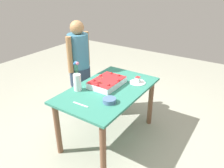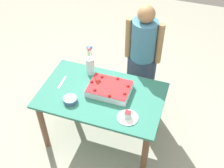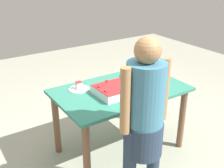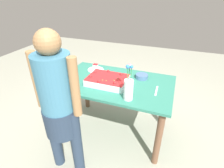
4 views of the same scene
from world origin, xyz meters
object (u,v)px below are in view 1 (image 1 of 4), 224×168
at_px(sheet_cake, 107,82).
at_px(person_standing, 79,64).
at_px(fruit_bowl, 109,100).
at_px(serving_plate_with_slice, 138,81).
at_px(flower_vase, 77,81).
at_px(cake_knife, 81,105).

xyz_separation_m(sheet_cake, person_standing, (-0.20, -0.65, 0.06)).
height_order(sheet_cake, fruit_bowl, sheet_cake).
bearing_deg(serving_plate_with_slice, flower_vase, -40.69).
distance_m(sheet_cake, serving_plate_with_slice, 0.42).
bearing_deg(cake_knife, person_standing, -50.18).
bearing_deg(fruit_bowl, person_standing, -120.89).
relative_size(flower_vase, person_standing, 0.25).
distance_m(cake_knife, fruit_bowl, 0.32).
height_order(cake_knife, person_standing, person_standing).
distance_m(cake_knife, flower_vase, 0.38).
xyz_separation_m(sheet_cake, serving_plate_with_slice, (-0.29, 0.29, -0.02)).
relative_size(sheet_cake, cake_knife, 2.23).
distance_m(flower_vase, person_standing, 0.67).
height_order(serving_plate_with_slice, flower_vase, flower_vase).
bearing_deg(fruit_bowl, cake_knife, -48.04).
bearing_deg(person_standing, cake_knife, -48.47).
relative_size(serving_plate_with_slice, fruit_bowl, 1.42).
relative_size(sheet_cake, person_standing, 0.31).
relative_size(serving_plate_with_slice, person_standing, 0.14).
height_order(sheet_cake, cake_knife, sheet_cake).
relative_size(sheet_cake, fruit_bowl, 3.03).
relative_size(flower_vase, fruit_bowl, 2.50).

